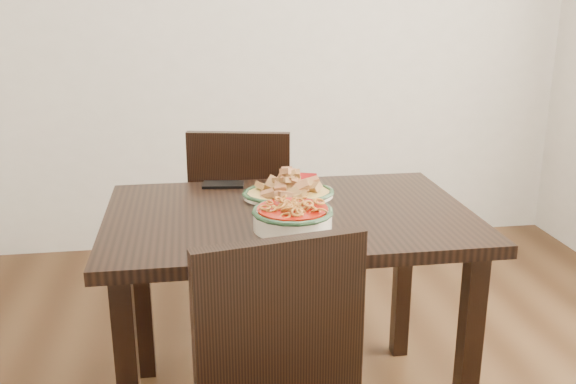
{
  "coord_description": "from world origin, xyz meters",
  "views": [
    {
      "loc": [
        -0.42,
        -1.84,
        1.42
      ],
      "look_at": [
        -0.12,
        0.11,
        0.81
      ],
      "focal_mm": 40.0,
      "sensor_mm": 36.0,
      "label": 1
    }
  ],
  "objects": [
    {
      "name": "wall_back",
      "position": [
        0.0,
        1.75,
        1.3
      ],
      "size": [
        3.5,
        0.1,
        2.6
      ],
      "primitive_type": "cube",
      "color": "silver",
      "rests_on": "ground"
    },
    {
      "name": "noodle_bowl",
      "position": [
        -0.13,
        -0.07,
        0.79
      ],
      "size": [
        0.24,
        0.24,
        0.08
      ],
      "color": "#ECE1C7",
      "rests_on": "dining_table"
    },
    {
      "name": "dining_table",
      "position": [
        -0.12,
        0.09,
        0.65
      ],
      "size": [
        1.17,
        0.78,
        0.75
      ],
      "color": "black",
      "rests_on": "ground"
    },
    {
      "name": "napkin",
      "position": [
        -0.02,
        0.46,
        0.76
      ],
      "size": [
        0.15,
        0.14,
        0.01
      ],
      "primitive_type": "cube",
      "rotation": [
        0.0,
        0.0,
        -0.36
      ],
      "color": "maroon",
      "rests_on": "dining_table"
    },
    {
      "name": "fish_plate",
      "position": [
        -0.09,
        0.25,
        0.79
      ],
      "size": [
        0.31,
        0.24,
        0.11
      ],
      "color": "white",
      "rests_on": "dining_table"
    },
    {
      "name": "smartphone",
      "position": [
        -0.31,
        0.42,
        0.76
      ],
      "size": [
        0.16,
        0.1,
        0.01
      ],
      "primitive_type": "cube",
      "rotation": [
        0.0,
        0.0,
        -0.12
      ],
      "color": "black",
      "rests_on": "dining_table"
    },
    {
      "name": "chair_far",
      "position": [
        -0.21,
        0.8,
        0.5
      ],
      "size": [
        0.5,
        0.5,
        0.89
      ],
      "rotation": [
        0.0,
        0.0,
        2.94
      ],
      "color": "black",
      "rests_on": "ground"
    }
  ]
}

